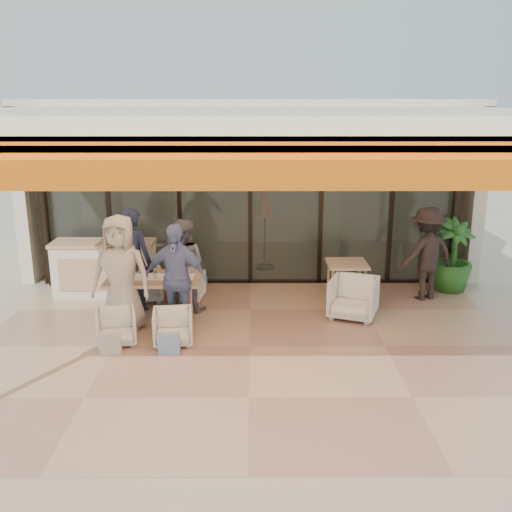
{
  "coord_description": "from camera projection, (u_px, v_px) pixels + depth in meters",
  "views": [
    {
      "loc": [
        0.06,
        -7.72,
        3.54
      ],
      "look_at": [
        0.1,
        0.9,
        1.15
      ],
      "focal_mm": 40.0,
      "sensor_mm": 36.0,
      "label": 1
    }
  ],
  "objects": [
    {
      "name": "host_counter",
      "position": [
        105.0,
        268.0,
        10.45
      ],
      "size": [
        1.85,
        0.65,
        1.04
      ],
      "color": "silver",
      "rests_on": "ground"
    },
    {
      "name": "diner_periwinkle",
      "position": [
        176.0,
        278.0,
        8.77
      ],
      "size": [
        1.08,
        0.62,
        1.73
      ],
      "primitive_type": "imported",
      "rotation": [
        0.0,
        0.0,
        -0.21
      ],
      "color": "#677DAC",
      "rests_on": "ground"
    },
    {
      "name": "chair_far_right",
      "position": [
        187.0,
        285.0,
        10.27
      ],
      "size": [
        0.64,
        0.61,
        0.59
      ],
      "primitive_type": "imported",
      "rotation": [
        0.0,
        0.0,
        2.99
      ],
      "color": "white",
      "rests_on": "ground"
    },
    {
      "name": "standing_woman",
      "position": [
        427.0,
        254.0,
        10.18
      ],
      "size": [
        1.25,
        0.98,
        1.7
      ],
      "primitive_type": "imported",
      "rotation": [
        0.0,
        0.0,
        3.5
      ],
      "color": "black",
      "rests_on": "ground"
    },
    {
      "name": "glass_storefront",
      "position": [
        250.0,
        204.0,
        10.85
      ],
      "size": [
        8.08,
        0.1,
        3.2
      ],
      "color": "#9EADA3",
      "rests_on": "ground"
    },
    {
      "name": "potted_palm",
      "position": [
        452.0,
        256.0,
        10.67
      ],
      "size": [
        0.96,
        0.96,
        1.4
      ],
      "primitive_type": "imported",
      "rotation": [
        0.0,
        0.0,
        0.27
      ],
      "color": "#1E5919",
      "rests_on": "ground"
    },
    {
      "name": "diner_navy",
      "position": [
        133.0,
        260.0,
        9.62
      ],
      "size": [
        0.75,
        0.59,
        1.81
      ],
      "primitive_type": "imported",
      "rotation": [
        0.0,
        0.0,
        2.88
      ],
      "color": "#1A233A",
      "rests_on": "ground"
    },
    {
      "name": "tote_bag_blue",
      "position": [
        169.0,
        344.0,
        8.09
      ],
      "size": [
        0.3,
        0.1,
        0.34
      ],
      "primitive_type": "cube",
      "color": "#99BFD8",
      "rests_on": "ground"
    },
    {
      "name": "chair_near_right",
      "position": [
        173.0,
        326.0,
        8.44
      ],
      "size": [
        0.63,
        0.6,
        0.58
      ],
      "primitive_type": "imported",
      "rotation": [
        0.0,
        0.0,
        0.13
      ],
      "color": "white",
      "rests_on": "ground"
    },
    {
      "name": "terrace_floor",
      "position": [
        249.0,
        347.0,
        8.39
      ],
      "size": [
        8.0,
        6.0,
        0.01
      ],
      "primitive_type": "cube",
      "color": "tan",
      "rests_on": "ground"
    },
    {
      "name": "side_chair",
      "position": [
        353.0,
        296.0,
        9.44
      ],
      "size": [
        0.94,
        0.91,
        0.76
      ],
      "primitive_type": "imported",
      "rotation": [
        0.0,
        0.0,
        -0.36
      ],
      "color": "white",
      "rests_on": "ground"
    },
    {
      "name": "diner_cream",
      "position": [
        121.0,
        274.0,
        8.75
      ],
      "size": [
        0.97,
        0.68,
        1.87
      ],
      "primitive_type": "imported",
      "rotation": [
        0.0,
        0.0,
        -0.1
      ],
      "color": "beige",
      "rests_on": "ground"
    },
    {
      "name": "interior_block",
      "position": [
        251.0,
        158.0,
        12.92
      ],
      "size": [
        9.05,
        3.62,
        3.52
      ],
      "color": "silver",
      "rests_on": "ground"
    },
    {
      "name": "side_table",
      "position": [
        347.0,
        268.0,
        10.09
      ],
      "size": [
        0.7,
        0.7,
        0.74
      ],
      "color": "tan",
      "rests_on": "ground"
    },
    {
      "name": "diner_grey",
      "position": [
        183.0,
        266.0,
        9.65
      ],
      "size": [
        0.87,
        0.73,
        1.61
      ],
      "primitive_type": "imported",
      "rotation": [
        0.0,
        0.0,
        2.98
      ],
      "color": "slate",
      "rests_on": "ground"
    },
    {
      "name": "chair_near_left",
      "position": [
        116.0,
        326.0,
        8.44
      ],
      "size": [
        0.68,
        0.65,
        0.58
      ],
      "primitive_type": "imported",
      "rotation": [
        0.0,
        0.0,
        0.25
      ],
      "color": "white",
      "rests_on": "ground"
    },
    {
      "name": "terrace_structure",
      "position": [
        249.0,
        122.0,
        7.27
      ],
      "size": [
        8.0,
        6.0,
        3.4
      ],
      "color": "silver",
      "rests_on": "ground"
    },
    {
      "name": "ground",
      "position": [
        249.0,
        347.0,
        8.39
      ],
      "size": [
        70.0,
        70.0,
        0.0
      ],
      "primitive_type": "plane",
      "color": "#C6B293",
      "rests_on": "ground"
    },
    {
      "name": "dining_table",
      "position": [
        154.0,
        280.0,
        9.25
      ],
      "size": [
        1.5,
        0.9,
        0.93
      ],
      "color": "tan",
      "rests_on": "ground"
    },
    {
      "name": "tote_bag_cream",
      "position": [
        110.0,
        345.0,
        8.08
      ],
      "size": [
        0.3,
        0.1,
        0.34
      ],
      "primitive_type": "cube",
      "color": "silver",
      "rests_on": "ground"
    },
    {
      "name": "chair_far_left",
      "position": [
        140.0,
        281.0,
        10.25
      ],
      "size": [
        0.88,
        0.85,
        0.74
      ],
      "primitive_type": "imported",
      "rotation": [
        0.0,
        0.0,
        3.43
      ],
      "color": "white",
      "rests_on": "ground"
    }
  ]
}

